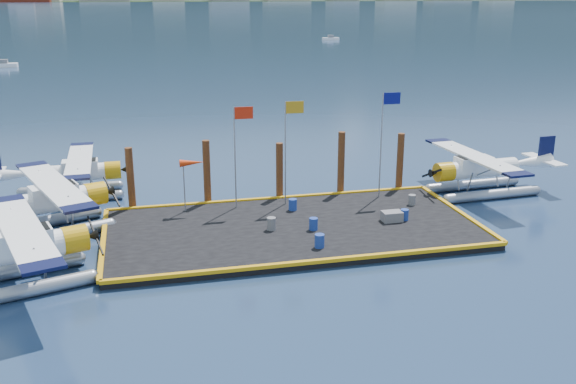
# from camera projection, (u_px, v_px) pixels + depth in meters

# --- Properties ---
(ground) EXTENTS (4000.00, 4000.00, 0.00)m
(ground) POSITION_uv_depth(u_px,v_px,m) (292.00, 232.00, 35.23)
(ground) COLOR navy
(ground) RESTS_ON ground
(dock) EXTENTS (20.00, 10.00, 0.40)m
(dock) POSITION_uv_depth(u_px,v_px,m) (292.00, 229.00, 35.17)
(dock) COLOR black
(dock) RESTS_ON ground
(dock_bumpers) EXTENTS (20.25, 10.25, 0.18)m
(dock_bumpers) POSITION_uv_depth(u_px,v_px,m) (292.00, 224.00, 35.09)
(dock_bumpers) COLOR orange
(dock_bumpers) RESTS_ON dock
(seaplane_a) EXTENTS (9.70, 10.39, 3.71)m
(seaplane_a) POSITION_uv_depth(u_px,v_px,m) (15.00, 254.00, 28.19)
(seaplane_a) COLOR #91959F
(seaplane_a) RESTS_ON ground
(seaplane_b) EXTENTS (9.80, 10.40, 3.75)m
(seaplane_b) POSITION_uv_depth(u_px,v_px,m) (47.00, 205.00, 34.57)
(seaplane_b) COLOR #91959F
(seaplane_b) RESTS_ON ground
(seaplane_c) EXTENTS (8.58, 9.46, 3.37)m
(seaplane_c) POSITION_uv_depth(u_px,v_px,m) (75.00, 175.00, 40.83)
(seaplane_c) COLOR #91959F
(seaplane_c) RESTS_ON ground
(seaplane_d) EXTENTS (9.11, 10.04, 3.56)m
(seaplane_d) POSITION_uv_depth(u_px,v_px,m) (478.00, 172.00, 41.37)
(seaplane_d) COLOR #91959F
(seaplane_d) RESTS_ON ground
(drum_0) EXTENTS (0.49, 0.49, 0.69)m
(drum_0) POSITION_uv_depth(u_px,v_px,m) (271.00, 224.00, 34.42)
(drum_0) COLOR slate
(drum_0) RESTS_ON dock
(drum_1) EXTENTS (0.47, 0.47, 0.66)m
(drum_1) POSITION_uv_depth(u_px,v_px,m) (313.00, 224.00, 34.43)
(drum_1) COLOR navy
(drum_1) RESTS_ON dock
(drum_2) EXTENTS (0.44, 0.44, 0.62)m
(drum_2) POSITION_uv_depth(u_px,v_px,m) (405.00, 215.00, 35.90)
(drum_2) COLOR navy
(drum_2) RESTS_ON dock
(drum_3) EXTENTS (0.49, 0.49, 0.69)m
(drum_3) POSITION_uv_depth(u_px,v_px,m) (320.00, 241.00, 32.05)
(drum_3) COLOR navy
(drum_3) RESTS_ON dock
(drum_4) EXTENTS (0.44, 0.44, 0.61)m
(drum_4) POSITION_uv_depth(u_px,v_px,m) (412.00, 200.00, 38.50)
(drum_4) COLOR slate
(drum_4) RESTS_ON dock
(drum_5) EXTENTS (0.48, 0.48, 0.68)m
(drum_5) POSITION_uv_depth(u_px,v_px,m) (293.00, 205.00, 37.53)
(drum_5) COLOR navy
(drum_5) RESTS_ON dock
(crate) EXTENTS (1.11, 0.74, 0.55)m
(crate) POSITION_uv_depth(u_px,v_px,m) (392.00, 216.00, 35.76)
(crate) COLOR slate
(crate) RESTS_ON dock
(flagpole_red) EXTENTS (1.14, 0.08, 6.00)m
(flagpole_red) POSITION_uv_depth(u_px,v_px,m) (238.00, 142.00, 36.94)
(flagpole_red) COLOR gray
(flagpole_red) RESTS_ON dock
(flagpole_yellow) EXTENTS (1.14, 0.08, 6.20)m
(flagpole_yellow) POSITION_uv_depth(u_px,v_px,m) (289.00, 137.00, 37.57)
(flagpole_yellow) COLOR gray
(flagpole_yellow) RESTS_ON dock
(flagpole_blue) EXTENTS (1.14, 0.08, 6.50)m
(flagpole_blue) POSITION_uv_depth(u_px,v_px,m) (385.00, 129.00, 38.84)
(flagpole_blue) COLOR gray
(flagpole_blue) RESTS_ON dock
(windsock) EXTENTS (1.40, 0.44, 3.12)m
(windsock) POSITION_uv_depth(u_px,v_px,m) (191.00, 164.00, 36.69)
(windsock) COLOR gray
(windsock) RESTS_ON dock
(piling_0) EXTENTS (0.44, 0.44, 4.00)m
(piling_0) POSITION_uv_depth(u_px,v_px,m) (131.00, 181.00, 37.77)
(piling_0) COLOR #462214
(piling_0) RESTS_ON ground
(piling_1) EXTENTS (0.44, 0.44, 4.20)m
(piling_1) POSITION_uv_depth(u_px,v_px,m) (207.00, 174.00, 38.74)
(piling_1) COLOR #462214
(piling_1) RESTS_ON ground
(piling_2) EXTENTS (0.44, 0.44, 3.80)m
(piling_2) POSITION_uv_depth(u_px,v_px,m) (280.00, 173.00, 39.79)
(piling_2) COLOR #462214
(piling_2) RESTS_ON ground
(piling_3) EXTENTS (0.44, 0.44, 4.30)m
(piling_3) POSITION_uv_depth(u_px,v_px,m) (341.00, 165.00, 40.60)
(piling_3) COLOR #462214
(piling_3) RESTS_ON ground
(piling_4) EXTENTS (0.44, 0.44, 4.00)m
(piling_4) POSITION_uv_depth(u_px,v_px,m) (400.00, 164.00, 41.52)
(piling_4) COLOR #462214
(piling_4) RESTS_ON ground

